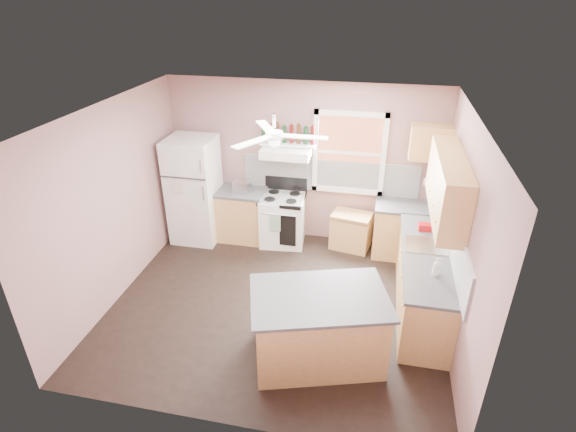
% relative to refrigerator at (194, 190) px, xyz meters
% --- Properties ---
extents(floor, '(4.50, 4.50, 0.00)m').
position_rel_refrigerator_xyz_m(floor, '(1.78, -1.55, -0.90)').
color(floor, black).
rests_on(floor, ground).
extents(ceiling, '(4.50, 4.50, 0.00)m').
position_rel_refrigerator_xyz_m(ceiling, '(1.78, -1.55, 1.80)').
color(ceiling, white).
rests_on(ceiling, ground).
extents(wall_back, '(4.50, 0.05, 2.70)m').
position_rel_refrigerator_xyz_m(wall_back, '(1.78, 0.47, 0.45)').
color(wall_back, '#896260').
rests_on(wall_back, ground).
extents(wall_right, '(0.05, 4.00, 2.70)m').
position_rel_refrigerator_xyz_m(wall_right, '(4.05, -1.55, 0.45)').
color(wall_right, '#896260').
rests_on(wall_right, ground).
extents(wall_left, '(0.05, 4.00, 2.70)m').
position_rel_refrigerator_xyz_m(wall_left, '(-0.50, -1.55, 0.45)').
color(wall_left, '#896260').
rests_on(wall_left, ground).
extents(backsplash_back, '(2.90, 0.03, 0.55)m').
position_rel_refrigerator_xyz_m(backsplash_back, '(2.23, 0.43, 0.27)').
color(backsplash_back, white).
rests_on(backsplash_back, wall_back).
extents(backsplash_right, '(0.03, 2.60, 0.55)m').
position_rel_refrigerator_xyz_m(backsplash_right, '(4.01, -1.25, 0.27)').
color(backsplash_right, white).
rests_on(backsplash_right, wall_right).
extents(window_view, '(1.00, 0.02, 1.20)m').
position_rel_refrigerator_xyz_m(window_view, '(2.53, 0.43, 0.70)').
color(window_view, brown).
rests_on(window_view, wall_back).
extents(window_frame, '(1.16, 0.07, 1.36)m').
position_rel_refrigerator_xyz_m(window_frame, '(2.53, 0.40, 0.70)').
color(window_frame, white).
rests_on(window_frame, wall_back).
extents(refrigerator, '(0.77, 0.75, 1.81)m').
position_rel_refrigerator_xyz_m(refrigerator, '(0.00, 0.00, 0.00)').
color(refrigerator, white).
rests_on(refrigerator, floor).
extents(base_cabinet_left, '(0.90, 0.60, 0.86)m').
position_rel_refrigerator_xyz_m(base_cabinet_left, '(0.72, 0.15, -0.47)').
color(base_cabinet_left, '#AD7E48').
rests_on(base_cabinet_left, floor).
extents(counter_left, '(0.92, 0.62, 0.04)m').
position_rel_refrigerator_xyz_m(counter_left, '(0.72, 0.15, -0.02)').
color(counter_left, '#414143').
rests_on(counter_left, base_cabinet_left).
extents(toaster, '(0.30, 0.20, 0.18)m').
position_rel_refrigerator_xyz_m(toaster, '(0.82, 0.09, 0.09)').
color(toaster, silver).
rests_on(toaster, counter_left).
extents(stove, '(0.78, 0.70, 0.86)m').
position_rel_refrigerator_xyz_m(stove, '(1.50, 0.13, -0.47)').
color(stove, white).
rests_on(stove, floor).
extents(range_hood, '(0.78, 0.50, 0.14)m').
position_rel_refrigerator_xyz_m(range_hood, '(1.55, 0.20, 0.72)').
color(range_hood, white).
rests_on(range_hood, wall_back).
extents(bottle_shelf, '(0.90, 0.26, 0.03)m').
position_rel_refrigerator_xyz_m(bottle_shelf, '(1.55, 0.32, 0.82)').
color(bottle_shelf, white).
rests_on(bottle_shelf, range_hood).
extents(cart, '(0.70, 0.53, 0.63)m').
position_rel_refrigerator_xyz_m(cart, '(2.66, 0.19, -0.59)').
color(cart, '#AD7E48').
rests_on(cart, floor).
extents(base_cabinet_corner, '(1.00, 0.60, 0.86)m').
position_rel_refrigerator_xyz_m(base_cabinet_corner, '(3.53, 0.15, -0.47)').
color(base_cabinet_corner, '#AD7E48').
rests_on(base_cabinet_corner, floor).
extents(base_cabinet_right, '(0.60, 2.20, 0.86)m').
position_rel_refrigerator_xyz_m(base_cabinet_right, '(3.73, -1.25, -0.47)').
color(base_cabinet_right, '#AD7E48').
rests_on(base_cabinet_right, floor).
extents(counter_corner, '(1.02, 0.62, 0.04)m').
position_rel_refrigerator_xyz_m(counter_corner, '(3.53, 0.15, -0.02)').
color(counter_corner, '#414143').
rests_on(counter_corner, base_cabinet_corner).
extents(counter_right, '(0.62, 2.22, 0.04)m').
position_rel_refrigerator_xyz_m(counter_right, '(3.72, -1.25, -0.02)').
color(counter_right, '#414143').
rests_on(counter_right, base_cabinet_right).
extents(sink, '(0.55, 0.45, 0.03)m').
position_rel_refrigerator_xyz_m(sink, '(3.72, -1.05, -0.01)').
color(sink, silver).
rests_on(sink, counter_right).
extents(faucet, '(0.03, 0.03, 0.14)m').
position_rel_refrigerator_xyz_m(faucet, '(3.88, -1.05, 0.07)').
color(faucet, silver).
rests_on(faucet, sink).
extents(upper_cabinet_right, '(0.33, 1.80, 0.76)m').
position_rel_refrigerator_xyz_m(upper_cabinet_right, '(3.86, -1.05, 0.88)').
color(upper_cabinet_right, '#AD7E48').
rests_on(upper_cabinet_right, wall_right).
extents(upper_cabinet_corner, '(0.60, 0.33, 0.52)m').
position_rel_refrigerator_xyz_m(upper_cabinet_corner, '(3.73, 0.28, 1.00)').
color(upper_cabinet_corner, '#AD7E48').
rests_on(upper_cabinet_corner, wall_back).
extents(paper_towel, '(0.26, 0.12, 0.12)m').
position_rel_refrigerator_xyz_m(paper_towel, '(3.85, 0.31, 0.35)').
color(paper_towel, white).
rests_on(paper_towel, wall_back).
extents(island, '(1.66, 1.31, 0.86)m').
position_rel_refrigerator_xyz_m(island, '(2.48, -2.42, -0.47)').
color(island, '#AD7E48').
rests_on(island, floor).
extents(island_top, '(1.77, 1.41, 0.04)m').
position_rel_refrigerator_xyz_m(island_top, '(2.48, -2.42, -0.02)').
color(island_top, '#414143').
rests_on(island_top, island).
extents(ceiling_fan_hub, '(0.20, 0.20, 0.08)m').
position_rel_refrigerator_xyz_m(ceiling_fan_hub, '(1.78, -1.55, 1.55)').
color(ceiling_fan_hub, white).
rests_on(ceiling_fan_hub, ceiling).
extents(soap_bottle, '(0.10, 0.10, 0.24)m').
position_rel_refrigerator_xyz_m(soap_bottle, '(3.79, -1.73, 0.11)').
color(soap_bottle, silver).
rests_on(soap_bottle, counter_right).
extents(red_caddy, '(0.19, 0.13, 0.10)m').
position_rel_refrigerator_xyz_m(red_caddy, '(3.72, -0.62, 0.05)').
color(red_caddy, '#A30D0F').
rests_on(red_caddy, counter_right).
extents(wine_bottles, '(0.86, 0.06, 0.31)m').
position_rel_refrigerator_xyz_m(wine_bottles, '(1.55, 0.32, 0.98)').
color(wine_bottles, '#143819').
rests_on(wine_bottles, bottle_shelf).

